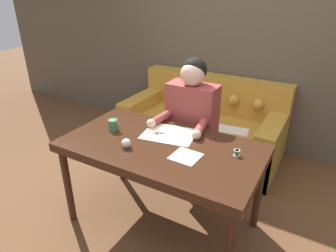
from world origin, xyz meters
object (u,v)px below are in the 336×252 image
person (191,126)px  mug (113,125)px  couch (204,127)px  scissors (162,133)px  dining_table (161,153)px  thread_spool (237,153)px  pin_cushion (126,144)px

person → mug: bearing=-128.5°
couch → scissors: bearing=-84.3°
dining_table → scissors: scissors is taller
scissors → mug: mug is taller
dining_table → couch: bearing=98.7°
mug → thread_spool: size_ratio=2.51×
scissors → pin_cushion: size_ratio=3.09×
couch → person: 0.85m
pin_cushion → couch: bearing=90.1°
couch → mug: 1.42m
dining_table → scissors: (-0.09, 0.15, 0.08)m
dining_table → mug: (-0.47, 0.02, 0.12)m
dining_table → couch: size_ratio=0.84×
dining_table → mug: size_ratio=13.42×
mug → thread_spool: 1.02m
scissors → mug: (-0.38, -0.14, 0.04)m
couch → person: person is taller
person → mug: person is taller
pin_cushion → scissors: bearing=70.9°
person → pin_cushion: 0.78m
scissors → pin_cushion: pin_cushion is taller
thread_spool → pin_cushion: size_ratio=0.63×
dining_table → couch: (-0.20, 1.32, -0.39)m
scissors → dining_table: bearing=-60.5°
dining_table → thread_spool: (0.55, 0.13, 0.10)m
couch → pin_cushion: 1.57m
scissors → mug: 0.41m
person → pin_cushion: (-0.18, -0.75, 0.12)m
couch → person: bearing=-76.3°
person → dining_table: bearing=-87.8°
couch → thread_spool: 1.49m
dining_table → mug: bearing=178.0°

